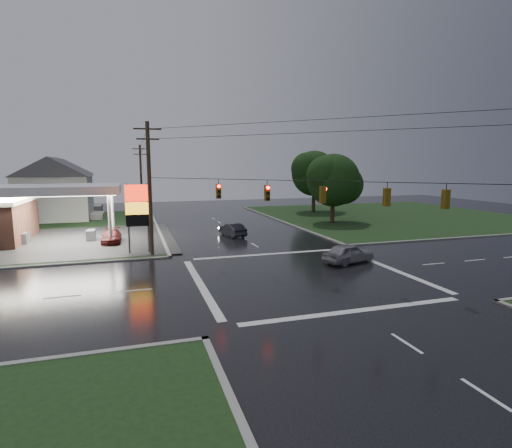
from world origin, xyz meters
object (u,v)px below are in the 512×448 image
object	(u,v)px
utility_pole_nw	(150,187)
car_pump	(111,237)
tree_ne_near	(334,180)
tree_ne_far	(315,174)
utility_pole_n	(141,179)
car_crossing	(349,253)
car_north	(233,230)
house_far	(61,184)
pylon_sign	(138,207)
house_near	(55,188)

from	to	relation	value
utility_pole_nw	car_pump	size ratio (longest dim) A/B	2.54
utility_pole_nw	tree_ne_near	bearing A→B (deg)	27.86
tree_ne_far	car_pump	bearing A→B (deg)	-149.46
utility_pole_n	car_crossing	xyz separation A→B (m)	(14.48, -35.62, -4.71)
car_crossing	car_north	bearing A→B (deg)	5.78
tree_ne_near	tree_ne_far	bearing A→B (deg)	75.93
house_far	utility_pole_n	bearing A→B (deg)	-38.77
car_crossing	car_pump	size ratio (longest dim) A/B	1.02
utility_pole_nw	tree_ne_near	size ratio (longest dim) A/B	1.22
pylon_sign	tree_ne_far	bearing A→B (deg)	40.35
tree_ne_near	tree_ne_far	size ratio (longest dim) A/B	0.92
pylon_sign	tree_ne_far	xyz separation A→B (m)	(27.65, 23.49, 2.17)
house_far	tree_ne_near	xyz separation A→B (m)	(36.09, -26.01, 1.16)
utility_pole_n	car_pump	size ratio (longest dim) A/B	2.42
car_north	car_pump	distance (m)	12.20
utility_pole_nw	tree_ne_far	distance (m)	36.20
house_far	car_north	size ratio (longest dim) A/B	2.64
tree_ne_far	car_crossing	world-z (taller)	tree_ne_far
pylon_sign	house_far	xyz separation A→B (m)	(-11.45, 37.50, 0.39)
car_north	utility_pole_nw	bearing A→B (deg)	27.51
utility_pole_n	house_near	world-z (taller)	utility_pole_n
house_near	house_far	size ratio (longest dim) A/B	1.00
car_crossing	house_near	bearing A→B (deg)	21.12
house_far	tree_ne_near	distance (m)	44.50
house_near	utility_pole_nw	bearing A→B (deg)	-66.63
tree_ne_far	car_pump	world-z (taller)	tree_ne_far
car_pump	tree_ne_near	bearing A→B (deg)	13.20
utility_pole_n	car_crossing	world-z (taller)	utility_pole_n
utility_pole_n	house_far	size ratio (longest dim) A/B	0.95
pylon_sign	utility_pole_nw	distance (m)	2.22
utility_pole_nw	house_near	world-z (taller)	utility_pole_nw
tree_ne_far	utility_pole_n	bearing A→B (deg)	171.45
utility_pole_nw	tree_ne_near	world-z (taller)	utility_pole_nw
utility_pole_nw	car_crossing	xyz separation A→B (m)	(14.48, -7.12, -4.97)
utility_pole_n	car_crossing	distance (m)	38.74
pylon_sign	utility_pole_nw	size ratio (longest dim) A/B	0.55
car_north	tree_ne_near	bearing A→B (deg)	-170.90
car_pump	house_near	bearing A→B (deg)	113.05
tree_ne_far	utility_pole_nw	bearing A→B (deg)	-137.41
house_near	house_far	distance (m)	12.04
utility_pole_nw	house_near	xyz separation A→B (m)	(-11.45, 26.50, -1.32)
tree_ne_far	house_near	bearing A→B (deg)	176.99
utility_pole_n	house_near	size ratio (longest dim) A/B	0.95
utility_pole_nw	tree_ne_far	xyz separation A→B (m)	(26.65, 24.49, 0.46)
house_far	car_north	xyz separation A→B (m)	(21.15, -31.53, -3.72)
utility_pole_nw	car_north	xyz separation A→B (m)	(8.70, 6.97, -5.03)
utility_pole_nw	utility_pole_n	size ratio (longest dim) A/B	1.05
house_near	car_north	world-z (taller)	house_near
car_pump	utility_pole_n	bearing A→B (deg)	82.04
tree_ne_near	car_crossing	size ratio (longest dim) A/B	2.03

